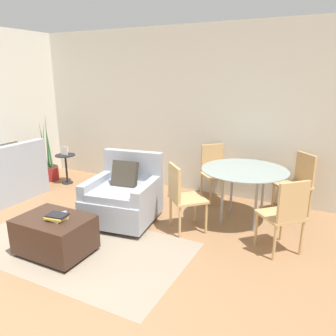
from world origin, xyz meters
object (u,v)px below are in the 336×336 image
potted_plant (47,168)px  dining_chair_near_right (286,212)px  side_table (66,164)px  dining_chair_far_left (214,169)px  picture_frame (65,151)px  dining_table (244,175)px  ottoman (55,234)px  armchair (124,197)px  tv_remote_primary (60,213)px  book_stack (57,217)px  dining_chair_far_right (298,180)px  dining_chair_near_left (182,194)px

potted_plant → dining_chair_near_right: (4.50, -0.80, 0.30)m
side_table → dining_chair_far_left: bearing=9.9°
picture_frame → side_table: bearing=-90.0°
potted_plant → dining_table: size_ratio=1.14×
ottoman → dining_chair_far_left: 2.67m
armchair → tv_remote_primary: size_ratio=6.83×
armchair → dining_chair_near_right: size_ratio=1.14×
book_stack → dining_chair_far_right: dining_chair_far_right is taller
tv_remote_primary → picture_frame: bearing=132.0°
ottoman → potted_plant: bearing=137.9°
tv_remote_primary → dining_chair_far_right: 3.29m
ottoman → book_stack: (0.07, -0.01, 0.23)m
book_stack → dining_table: size_ratio=0.21×
dining_chair_near_left → dining_chair_far_right: same height
armchair → ottoman: (-0.20, -1.08, -0.11)m
picture_frame → dining_chair_near_left: dining_chair_near_left is taller
armchair → potted_plant: 2.54m
dining_chair_near_left → dining_chair_near_right: 1.27m
potted_plant → dining_chair_near_left: (3.23, -0.80, 0.30)m
dining_table → dining_chair_near_right: (0.63, -0.63, -0.16)m
tv_remote_primary → side_table: size_ratio=0.27×
picture_frame → dining_chair_near_right: bearing=-11.2°
dining_chair_near_left → side_table: bearing=163.8°
dining_chair_far_left → side_table: bearing=-170.1°
armchair → tv_remote_primary: (-0.23, -0.96, 0.09)m
tv_remote_primary → dining_chair_near_left: bearing=44.1°
potted_plant → dining_table: potted_plant is taller
potted_plant → dining_chair_far_left: bearing=8.3°
dining_chair_near_left → dining_table: bearing=45.0°
dining_table → dining_chair_near_left: (-0.63, -0.63, -0.16)m
tv_remote_primary → dining_chair_near_right: size_ratio=0.17×
armchair → dining_chair_near_right: (2.12, 0.08, 0.16)m
picture_frame → dining_table: dining_table is taller
armchair → dining_table: size_ratio=0.89×
armchair → dining_chair_near_left: armchair is taller
picture_frame → dining_table: size_ratio=0.14×
tv_remote_primary → armchair: bearing=76.8°
tv_remote_primary → dining_chair_near_right: dining_chair_near_right is taller
side_table → dining_table: 3.38m
book_stack → dining_chair_far_left: size_ratio=0.27×
tv_remote_primary → book_stack: bearing=-55.9°
book_stack → potted_plant: bearing=138.7°
potted_plant → picture_frame: bearing=-0.8°
tv_remote_primary → side_table: (-1.65, 1.83, -0.06)m
ottoman → potted_plant: size_ratio=0.61×
tv_remote_primary → dining_table: (1.71, 1.67, 0.23)m
dining_chair_far_right → book_stack: bearing=-132.7°
ottoman → side_table: size_ratio=1.47×
side_table → armchair: bearing=-24.9°
potted_plant → picture_frame: 0.64m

